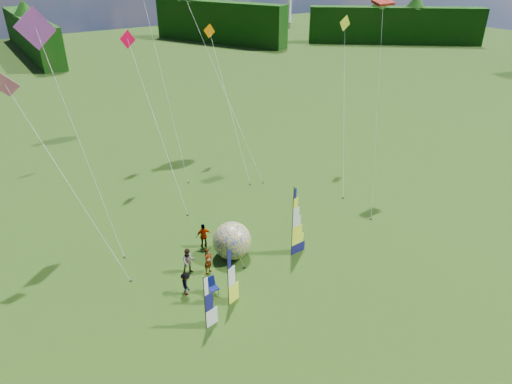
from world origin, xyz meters
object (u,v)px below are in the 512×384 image
side_banner_left (228,279)px  spectator_a (208,261)px  spectator_b (189,261)px  kite_whale (219,70)px  side_banner_far (205,305)px  spectator_c (186,284)px  bol_inflatable (232,241)px  spectator_d (204,236)px  feather_banner_main (292,223)px  camp_chair (213,287)px

side_banner_left → spectator_a: 3.61m
spectator_b → kite_whale: size_ratio=0.10×
side_banner_far → spectator_c: size_ratio=2.23×
bol_inflatable → spectator_d: (-1.07, 2.12, -0.38)m
side_banner_far → feather_banner_main: bearing=9.2°
spectator_d → kite_whale: 17.06m
bol_inflatable → spectator_b: bearing=179.8°
spectator_c → spectator_d: (3.24, 3.89, 0.14)m
bol_inflatable → spectator_a: (-2.20, -0.65, -0.38)m
kite_whale → side_banner_far: bearing=-135.8°
feather_banner_main → spectator_c: feather_banner_main is taller
spectator_d → camp_chair: bearing=80.9°
feather_banner_main → spectator_c: (-7.78, 0.33, -1.81)m
bol_inflatable → spectator_c: 4.70m
feather_banner_main → camp_chair: bearing=-178.1°
spectator_d → side_banner_left: bearing=88.1°
side_banner_far → spectator_d: size_ratio=1.89×
feather_banner_main → side_banner_left: size_ratio=1.32×
spectator_b → side_banner_far: bearing=-90.0°
feather_banner_main → spectator_a: feather_banner_main is taller
feather_banner_main → kite_whale: (3.99, 16.61, 6.39)m
spectator_a → bol_inflatable: bearing=-11.8°
feather_banner_main → spectator_d: size_ratio=2.81×
feather_banner_main → camp_chair: (-6.46, -0.62, -2.02)m
side_banner_far → spectator_a: 5.11m
side_banner_left → spectator_a: side_banner_left is taller
side_banner_far → spectator_b: side_banner_far is taller
side_banner_left → camp_chair: size_ratio=3.39×
kite_whale → spectator_b: bearing=-140.5°
side_banner_far → spectator_d: (3.60, 7.17, -0.82)m
spectator_a → spectator_b: spectator_a is taller
spectator_c → bol_inflatable: bearing=-61.2°
spectator_c → side_banner_far: bearing=-179.8°
side_banner_left → spectator_c: side_banner_left is taller
spectator_c → spectator_a: bearing=-55.6°
camp_chair → spectator_d: bearing=64.4°
spectator_b → feather_banner_main: bearing=-1.9°
camp_chair → side_banner_left: bearing=-80.4°
bol_inflatable → spectator_b: bol_inflatable is taller
side_banner_left → spectator_c: bearing=109.9°
feather_banner_main → camp_chair: size_ratio=4.49×
feather_banner_main → spectator_b: (-6.73, 2.11, -1.68)m
side_banner_left → side_banner_far: side_banner_left is taller
side_banner_left → bol_inflatable: side_banner_left is taller
spectator_d → feather_banner_main: bearing=149.6°
spectator_b → spectator_d: size_ratio=0.99×
spectator_b → spectator_d: spectator_d is taller
bol_inflatable → spectator_b: size_ratio=1.42×
feather_banner_main → kite_whale: size_ratio=0.29×
side_banner_far → bol_inflatable: bearing=36.4°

